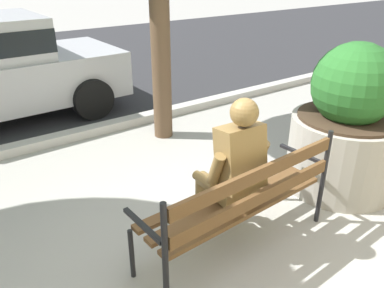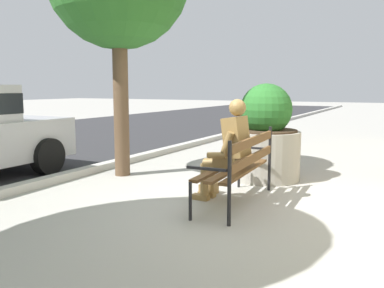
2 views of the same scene
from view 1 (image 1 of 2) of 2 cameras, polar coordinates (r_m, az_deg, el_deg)
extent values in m
plane|color=#9E9B93|center=(3.65, 5.90, -13.26)|extent=(80.00, 80.00, 0.00)
cube|color=#2D2D30|center=(10.05, -23.61, 10.38)|extent=(60.00, 9.00, 0.01)
cube|color=#B2AFA8|center=(5.80, -13.03, 2.37)|extent=(60.00, 0.20, 0.12)
cube|color=brown|center=(3.19, 8.37, -9.80)|extent=(1.70, 0.20, 0.04)
cube|color=brown|center=(3.29, 6.10, -8.42)|extent=(1.70, 0.20, 0.04)
cube|color=brown|center=(3.40, 3.98, -7.12)|extent=(1.70, 0.20, 0.04)
cube|color=brown|center=(3.05, 9.80, -7.93)|extent=(1.70, 0.13, 0.11)
cube|color=brown|center=(2.93, 10.12, -4.34)|extent=(1.70, 0.13, 0.11)
cylinder|color=black|center=(3.14, -8.91, -15.78)|extent=(0.04, 0.04, 0.45)
cylinder|color=black|center=(2.67, -3.96, -17.16)|extent=(0.04, 0.04, 0.95)
cube|color=black|center=(2.75, -7.33, -11.84)|extent=(0.06, 0.48, 0.03)
cylinder|color=black|center=(4.09, 12.94, -5.35)|extent=(0.04, 0.04, 0.45)
cylinder|color=black|center=(3.74, 18.83, -4.83)|extent=(0.04, 0.04, 0.95)
cube|color=black|center=(3.80, 15.82, -1.40)|extent=(0.06, 0.48, 0.03)
cube|color=olive|center=(3.28, 5.82, -6.23)|extent=(0.36, 0.34, 0.16)
cube|color=olive|center=(3.06, 7.22, -1.95)|extent=(0.37, 0.31, 0.55)
sphere|color=olive|center=(2.90, 7.75, 4.66)|extent=(0.22, 0.22, 0.22)
cylinder|color=olive|center=(2.98, 3.62, -3.71)|extent=(0.10, 0.18, 0.29)
cylinder|color=olive|center=(3.15, 1.90, -5.40)|extent=(0.09, 0.27, 0.10)
cylinder|color=olive|center=(3.22, 10.00, -1.62)|extent=(0.10, 0.18, 0.29)
cylinder|color=olive|center=(3.40, 8.36, -3.22)|extent=(0.09, 0.27, 0.10)
cylinder|color=olive|center=(3.35, 3.10, -6.19)|extent=(0.15, 0.37, 0.14)
cylinder|color=olive|center=(3.62, 1.35, -8.56)|extent=(0.11, 0.11, 0.50)
cube|color=olive|center=(3.79, 0.80, -10.82)|extent=(0.12, 0.25, 0.07)
cylinder|color=olive|center=(3.45, 5.56, -5.33)|extent=(0.15, 0.37, 0.14)
cylinder|color=olive|center=(3.71, 3.69, -7.71)|extent=(0.11, 0.11, 0.50)
cube|color=olive|center=(3.87, 3.07, -9.97)|extent=(0.12, 0.25, 0.07)
cube|color=olive|center=(3.94, 4.32, -8.55)|extent=(0.29, 0.19, 0.16)
cylinder|color=gray|center=(4.47, 21.32, -1.23)|extent=(1.15, 1.15, 0.80)
cylinder|color=#38281C|center=(4.31, 22.19, 3.69)|extent=(1.03, 1.03, 0.03)
sphere|color=#235B23|center=(4.21, 22.96, 8.06)|extent=(0.85, 0.85, 0.85)
cylinder|color=brown|center=(5.20, -4.67, 14.03)|extent=(0.26, 0.26, 2.50)
cylinder|color=black|center=(7.80, -19.53, 9.56)|extent=(0.65, 0.24, 0.64)
cylinder|color=black|center=(6.26, -14.49, 6.49)|extent=(0.65, 0.24, 0.64)
camera|label=2|loc=(3.19, -116.82, -27.33)|focal=38.67mm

